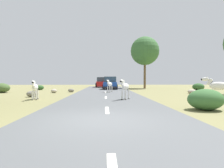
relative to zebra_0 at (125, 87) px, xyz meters
The scene contains 18 objects.
ground_plane 6.70m from the zebra_0, 103.79° to the right, with size 90.00×90.00×0.00m, color olive.
road 6.63m from the zebra_0, 101.10° to the right, with size 6.00×64.00×0.05m, color #56595B.
lane_markings 7.60m from the zebra_0, 99.64° to the right, with size 0.16×56.00×0.01m.
zebra_0 is the anchor object (origin of this frame).
zebra_1 7.58m from the zebra_0, 96.27° to the left, with size 0.78×1.37×1.36m.
zebra_2 5.86m from the zebra_0, ahead, with size 1.46×1.22×1.60m.
zebra_3 6.18m from the zebra_0, behind, with size 0.54×1.46×1.38m.
car_0 21.08m from the zebra_0, 95.11° to the left, with size 2.26×4.46×1.74m.
car_1 14.35m from the zebra_0, 92.16° to the left, with size 2.17×4.42×1.74m.
tree_0 18.74m from the zebra_0, 74.02° to the left, with size 4.45×4.45×8.09m.
bush_0 5.38m from the zebra_0, 53.00° to the right, with size 1.60×1.44×0.96m, color #386633.
bush_1 14.39m from the zebra_0, 147.37° to the left, with size 1.69×1.52×1.01m, color #425B2D.
bush_2 16.60m from the zebra_0, 126.89° to the left, with size 1.05×0.95×0.63m, color #2D5628.
bush_3 15.73m from the zebra_0, 47.17° to the left, with size 1.49×1.34×0.90m, color #2D5628.
rock_0 9.23m from the zebra_0, 38.51° to the left, with size 0.84×0.75×0.42m, color #A89E8C.
rock_1 7.67m from the zebra_0, 158.79° to the left, with size 0.89×0.81×0.49m, color gray.
rock_2 9.98m from the zebra_0, 120.43° to the left, with size 0.67×0.47×0.39m, color gray.
rock_3 9.96m from the zebra_0, 131.69° to the left, with size 0.62×0.66×0.41m, color #A89E8C.
Camera 1 is at (0.20, -6.48, 1.39)m, focal length 31.17 mm.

